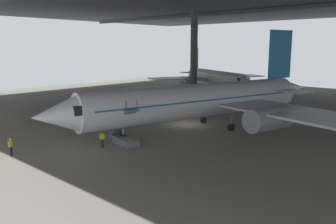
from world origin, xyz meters
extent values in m
plane|color=gray|center=(0.00, 0.00, 0.00)|extent=(110.00, 110.00, 0.00)
cylinder|color=#4C4F54|center=(-18.73, 25.29, 8.69)|extent=(1.54, 1.54, 17.38)
cube|color=#4C4F54|center=(0.00, 30.25, 16.98)|extent=(115.50, 0.50, 0.70)
cylinder|color=white|center=(3.20, -1.57, 3.62)|extent=(11.34, 30.15, 4.04)
cone|color=white|center=(-0.96, -17.91, 3.62)|extent=(5.03, 5.67, 3.96)
cube|color=black|center=(-0.34, -15.44, 4.12)|extent=(4.02, 3.59, 0.89)
cone|color=white|center=(7.36, 14.77, 4.02)|extent=(4.92, 7.11, 3.43)
cube|color=#1972B2|center=(6.73, 12.30, 8.94)|extent=(1.32, 4.33, 6.60)
cube|color=white|center=(9.20, 10.53, 4.22)|extent=(5.79, 4.47, 0.16)
cube|color=white|center=(3.72, 11.93, 4.22)|extent=(5.79, 4.47, 0.16)
cube|color=white|center=(14.54, 0.57, 3.21)|extent=(18.17, 11.28, 0.24)
cylinder|color=#9EA3A8|center=(12.03, -1.06, 2.51)|extent=(3.72, 5.70, 2.50)
cube|color=white|center=(-5.73, 5.74, 3.21)|extent=(18.17, 11.28, 0.24)
cylinder|color=#9EA3A8|center=(-4.31, 3.11, 2.51)|extent=(3.72, 5.70, 2.50)
cube|color=#1972B2|center=(3.20, -1.57, 3.92)|extent=(10.88, 28.04, 0.16)
cylinder|color=#9EA3A8|center=(0.71, -11.35, 1.25)|extent=(0.20, 0.20, 1.15)
cylinder|color=black|center=(0.71, -11.35, 0.45)|extent=(0.51, 0.95, 0.90)
cylinder|color=#9EA3A8|center=(6.46, 0.63, 1.25)|extent=(0.20, 0.20, 1.15)
cylinder|color=black|center=(6.46, 0.63, 0.45)|extent=(0.51, 0.95, 0.90)
cylinder|color=#9EA3A8|center=(1.39, 1.92, 1.25)|extent=(0.20, 0.20, 1.15)
cylinder|color=black|center=(1.39, 1.92, 0.45)|extent=(0.51, 0.95, 0.90)
cube|color=slate|center=(1.25, -11.67, 0.35)|extent=(4.24, 2.44, 0.70)
cube|color=slate|center=(1.25, -11.67, 2.26)|extent=(3.91, 2.18, 3.21)
cube|color=slate|center=(3.01, -12.12, 3.82)|extent=(1.39, 1.53, 0.12)
cylinder|color=black|center=(3.15, -11.54, 4.32)|extent=(0.06, 0.06, 1.00)
cylinder|color=black|center=(2.86, -12.70, 4.32)|extent=(0.06, 0.06, 1.00)
cylinder|color=black|center=(3.00, -11.40, 0.15)|extent=(0.32, 0.19, 0.30)
cylinder|color=black|center=(2.66, -12.76, 0.15)|extent=(0.32, 0.19, 0.30)
cylinder|color=black|center=(-0.16, -10.59, 0.15)|extent=(0.32, 0.19, 0.30)
cylinder|color=black|center=(-0.51, -11.95, 0.15)|extent=(0.32, 0.19, 0.30)
cylinder|color=#232838|center=(-3.34, -21.43, 0.44)|extent=(0.14, 0.14, 0.87)
cylinder|color=#232838|center=(-3.27, -21.59, 0.44)|extent=(0.14, 0.14, 0.87)
cube|color=yellow|center=(-3.30, -21.51, 1.18)|extent=(0.34, 0.42, 0.62)
cylinder|color=yellow|center=(-3.39, -21.30, 1.22)|extent=(0.09, 0.09, 0.59)
cylinder|color=yellow|center=(-3.22, -21.72, 1.22)|extent=(0.09, 0.09, 0.59)
sphere|color=tan|center=(-3.30, -21.51, 1.62)|extent=(0.24, 0.24, 0.24)
cylinder|color=#232838|center=(0.62, -14.13, 0.41)|extent=(0.14, 0.14, 0.82)
cylinder|color=#232838|center=(0.69, -13.97, 0.41)|extent=(0.14, 0.14, 0.82)
cube|color=yellow|center=(0.66, -14.05, 1.12)|extent=(0.35, 0.42, 0.58)
cylinder|color=yellow|center=(0.56, -14.26, 1.15)|extent=(0.09, 0.09, 0.55)
cylinder|color=yellow|center=(0.75, -13.84, 1.15)|extent=(0.09, 0.09, 0.55)
sphere|color=#8C6647|center=(0.66, -14.05, 1.53)|extent=(0.22, 0.22, 0.22)
cylinder|color=white|center=(-17.91, 32.23, 3.13)|extent=(21.80, 12.84, 3.06)
cone|color=white|center=(-6.45, 26.57, 3.13)|extent=(4.62, 4.31, 3.00)
cube|color=black|center=(-8.18, 27.43, 3.51)|extent=(3.07, 3.28, 0.67)
cone|color=white|center=(-29.36, 37.89, 3.44)|extent=(5.54, 4.50, 2.60)
cube|color=orange|center=(-27.63, 37.03, 7.16)|extent=(3.10, 1.69, 5.01)
cube|color=white|center=(-25.93, 38.58, 3.59)|extent=(3.97, 4.60, 0.16)
cube|color=white|center=(-27.83, 34.75, 3.59)|extent=(3.97, 4.60, 0.16)
cube|color=white|center=(-17.71, 40.97, 2.82)|extent=(10.65, 13.93, 0.24)
cylinder|color=#9EA3A8|center=(-16.90, 38.86, 2.29)|extent=(4.40, 3.46, 1.90)
cube|color=white|center=(-24.73, 26.76, 2.82)|extent=(10.65, 13.93, 0.24)
cylinder|color=#9EA3A8|center=(-22.56, 27.40, 2.29)|extent=(4.40, 3.46, 1.90)
cube|color=orange|center=(-17.91, 32.23, 3.36)|extent=(20.33, 12.16, 0.16)
cylinder|color=#9EA3A8|center=(-11.05, 28.84, 1.25)|extent=(0.20, 0.20, 1.15)
cylinder|color=black|center=(-11.05, 28.84, 0.45)|extent=(0.94, 0.67, 0.90)
cylinder|color=#9EA3A8|center=(-18.96, 35.12, 1.25)|extent=(0.20, 0.20, 1.15)
cylinder|color=black|center=(-18.96, 35.12, 0.45)|extent=(0.94, 0.67, 0.90)
cylinder|color=#9EA3A8|center=(-20.84, 31.31, 1.25)|extent=(0.20, 0.20, 1.15)
cylinder|color=black|center=(-20.84, 31.31, 0.45)|extent=(0.94, 0.67, 0.90)
camera|label=1|loc=(28.61, -34.92, 9.96)|focal=37.68mm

